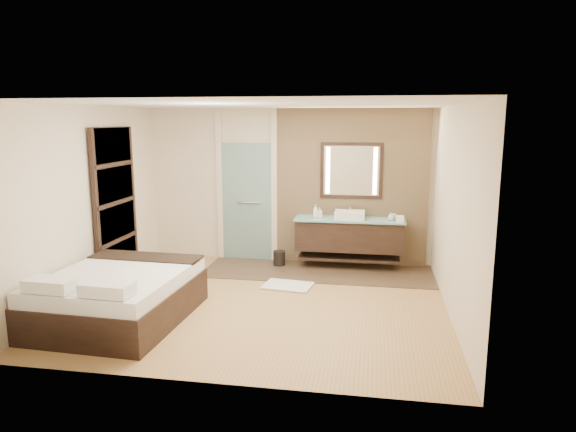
% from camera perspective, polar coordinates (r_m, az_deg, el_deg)
% --- Properties ---
extents(floor, '(5.00, 5.00, 0.00)m').
position_cam_1_polar(floor, '(7.25, -2.89, -9.59)').
color(floor, '#A46F44').
rests_on(floor, ground).
extents(tile_strip, '(3.80, 1.30, 0.01)m').
position_cam_1_polar(tile_strip, '(8.65, 3.31, -6.16)').
color(tile_strip, '#3E2A22').
rests_on(tile_strip, floor).
extents(stone_wall, '(2.60, 0.08, 2.70)m').
position_cam_1_polar(stone_wall, '(8.93, 7.03, 3.14)').
color(stone_wall, tan).
rests_on(stone_wall, floor).
extents(vanity, '(1.85, 0.55, 0.88)m').
position_cam_1_polar(vanity, '(8.78, 6.83, -2.09)').
color(vanity, black).
rests_on(vanity, stone_wall).
extents(mirror_unit, '(1.06, 0.04, 0.96)m').
position_cam_1_polar(mirror_unit, '(8.84, 7.06, 5.02)').
color(mirror_unit, black).
rests_on(mirror_unit, stone_wall).
extents(frosted_door, '(1.10, 0.12, 2.70)m').
position_cam_1_polar(frosted_door, '(9.22, -4.57, 2.13)').
color(frosted_door, '#A8D4D3').
rests_on(frosted_door, floor).
extents(shoji_partition, '(0.06, 1.20, 2.40)m').
position_cam_1_polar(shoji_partition, '(8.32, -18.59, 1.14)').
color(shoji_partition, black).
rests_on(shoji_partition, floor).
extents(bed, '(1.69, 2.07, 0.77)m').
position_cam_1_polar(bed, '(6.89, -18.30, -8.42)').
color(bed, black).
rests_on(bed, floor).
extents(bath_mat, '(0.78, 0.59, 0.02)m').
position_cam_1_polar(bath_mat, '(7.89, -0.04, -7.72)').
color(bath_mat, silver).
rests_on(bath_mat, floor).
extents(waste_bin, '(0.23, 0.23, 0.26)m').
position_cam_1_polar(waste_bin, '(8.95, -0.98, -4.73)').
color(waste_bin, black).
rests_on(waste_bin, floor).
extents(tissue_box, '(0.12, 0.12, 0.10)m').
position_cam_1_polar(tissue_box, '(8.54, 12.32, -0.32)').
color(tissue_box, white).
rests_on(tissue_box, vanity).
extents(soap_bottle_a, '(0.11, 0.11, 0.22)m').
position_cam_1_polar(soap_bottle_a, '(8.73, 3.07, 0.54)').
color(soap_bottle_a, white).
rests_on(soap_bottle_a, vanity).
extents(soap_bottle_b, '(0.10, 0.10, 0.17)m').
position_cam_1_polar(soap_bottle_b, '(8.73, 3.54, 0.38)').
color(soap_bottle_b, '#B2B2B2').
rests_on(soap_bottle_b, vanity).
extents(soap_bottle_c, '(0.11, 0.11, 0.13)m').
position_cam_1_polar(soap_bottle_c, '(8.63, 11.37, -0.06)').
color(soap_bottle_c, '#A6D0CA').
rests_on(soap_bottle_c, vanity).
extents(cup, '(0.15, 0.15, 0.09)m').
position_cam_1_polar(cup, '(8.77, 11.56, -0.04)').
color(cup, silver).
rests_on(cup, vanity).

